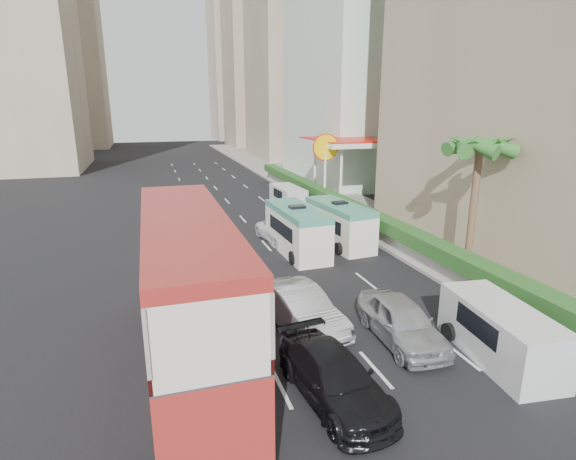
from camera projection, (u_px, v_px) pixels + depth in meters
name	position (u px, v px, depth m)	size (l,w,h in m)	color
ground_plane	(359.00, 338.00, 16.50)	(200.00, 200.00, 0.00)	black
double_decker_bus	(189.00, 294.00, 14.11)	(2.50, 11.00, 5.06)	#A32622
car_silver_lane_a	(299.00, 327.00, 17.32)	(1.71, 4.90, 1.61)	#B2B5BA
car_silver_lane_b	(400.00, 340.00, 16.35)	(1.85, 4.59, 1.56)	#B2B5BA
car_black	(333.00, 398.00, 13.12)	(1.96, 4.82, 1.40)	black
van_asset	(282.00, 242.00, 28.24)	(2.10, 4.54, 1.26)	silver
minibus_near	(297.00, 230.00, 25.90)	(1.98, 5.94, 2.63)	silver
minibus_far	(339.00, 224.00, 27.44)	(1.91, 5.73, 2.54)	silver
panel_van_near	(500.00, 333.00, 14.97)	(1.87, 4.66, 1.87)	silver
panel_van_far	(288.00, 197.00, 37.33)	(1.80, 4.49, 1.80)	silver
sidewalk	(328.00, 196.00, 42.06)	(6.00, 120.00, 0.18)	#99968C
kerb_wall	(351.00, 219.00, 30.98)	(0.30, 44.00, 1.00)	silver
hedge	(352.00, 207.00, 30.76)	(1.10, 44.00, 0.70)	#2D6626
palm_tree	(473.00, 211.00, 21.52)	(0.36, 0.36, 6.40)	brown
shell_station	(348.00, 170.00, 39.80)	(6.50, 8.00, 5.50)	silver
tower_far_a	(261.00, 36.00, 90.97)	(14.00, 14.00, 44.00)	tan
tower_far_b	(240.00, 57.00, 111.74)	(14.00, 14.00, 40.00)	tan
tower_left_b	(55.00, 27.00, 86.89)	(16.00, 16.00, 46.00)	tan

